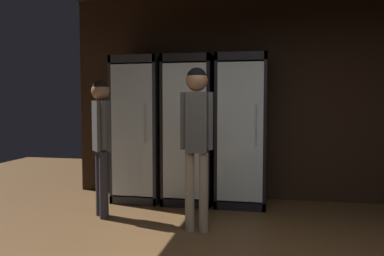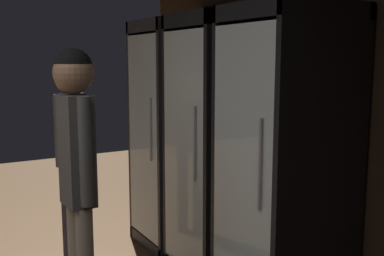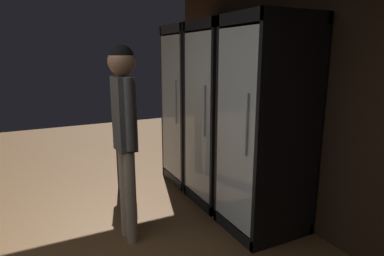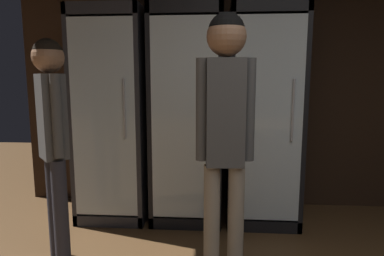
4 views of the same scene
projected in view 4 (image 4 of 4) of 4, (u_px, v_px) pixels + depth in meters
wall_back at (317, 69)px, 3.30m from camera, size 6.00×0.06×2.80m
cooler_far_left at (117, 117)px, 3.18m from camera, size 0.63×0.70×1.93m
cooler_left at (188, 118)px, 3.13m from camera, size 0.63×0.70×1.93m
cooler_center at (262, 119)px, 3.08m from camera, size 0.63×0.70×1.93m
shopper_near at (225, 120)px, 1.89m from camera, size 0.33×0.22×1.67m
shopper_far at (53, 127)px, 2.27m from camera, size 0.26×0.27×1.57m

